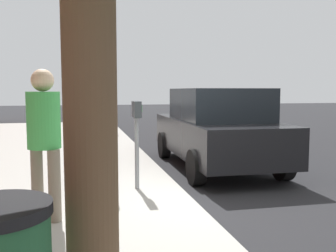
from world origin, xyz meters
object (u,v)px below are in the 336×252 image
(parking_meter, at_px, (137,126))
(pedestrian_at_meter, at_px, (97,128))
(traffic_signal, at_px, (102,69))
(parked_sedan_near, at_px, (216,128))
(pedestrian_bystander, at_px, (44,130))

(parking_meter, xyz_separation_m, pedestrian_at_meter, (0.01, 0.62, -0.03))
(parking_meter, distance_m, traffic_signal, 9.49)
(parked_sedan_near, bearing_deg, parking_meter, 132.75)
(parking_meter, relative_size, traffic_signal, 0.39)
(pedestrian_at_meter, distance_m, parked_sedan_near, 3.29)
(traffic_signal, bearing_deg, pedestrian_bystander, 172.85)
(parking_meter, height_order, pedestrian_bystander, pedestrian_bystander)
(pedestrian_at_meter, height_order, parked_sedan_near, pedestrian_at_meter)
(pedestrian_at_meter, height_order, traffic_signal, traffic_signal)
(parked_sedan_near, bearing_deg, pedestrian_bystander, 131.97)
(pedestrian_at_meter, distance_m, pedestrian_bystander, 1.33)
(pedestrian_bystander, xyz_separation_m, traffic_signal, (10.51, -1.32, 1.33))
(parking_meter, height_order, pedestrian_at_meter, pedestrian_at_meter)
(pedestrian_bystander, bearing_deg, parked_sedan_near, 6.53)
(parking_meter, distance_m, pedestrian_at_meter, 0.62)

